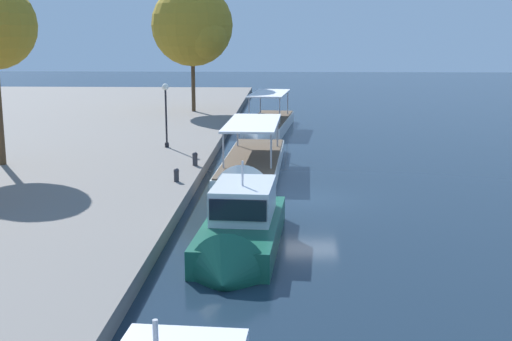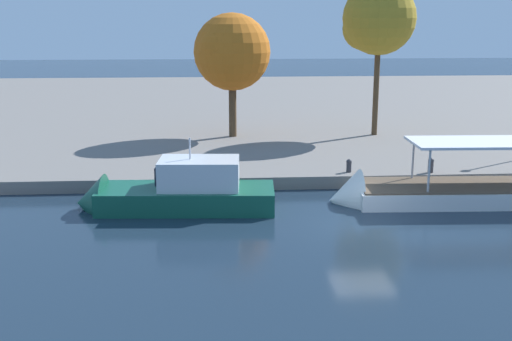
# 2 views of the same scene
# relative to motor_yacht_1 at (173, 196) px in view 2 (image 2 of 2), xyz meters

# --- Properties ---
(ground_plane) EXTENTS (220.00, 220.00, 0.00)m
(ground_plane) POSITION_rel_motor_yacht_1_xyz_m (7.83, -2.93, -0.59)
(ground_plane) COLOR #192838
(dock_promenade) EXTENTS (120.00, 55.00, 0.63)m
(dock_promenade) POSITION_rel_motor_yacht_1_xyz_m (7.83, 30.34, -0.27)
(dock_promenade) COLOR slate
(dock_promenade) RESTS_ON ground_plane
(motor_yacht_1) EXTENTS (8.79, 3.20, 4.20)m
(motor_yacht_1) POSITION_rel_motor_yacht_1_xyz_m (0.00, 0.00, 0.00)
(motor_yacht_1) COLOR #14513D
(motor_yacht_1) RESTS_ON ground_plane
(tour_boat_2) EXTENTS (14.20, 3.62, 4.11)m
(tour_boat_2) POSITION_rel_motor_yacht_1_xyz_m (13.54, 0.27, -0.33)
(tour_boat_2) COLOR silver
(tour_boat_2) RESTS_ON ground_plane
(mooring_bollard_0) EXTENTS (0.28, 0.28, 0.67)m
(mooring_bollard_0) POSITION_rel_motor_yacht_1_xyz_m (8.61, 3.70, 0.40)
(mooring_bollard_0) COLOR #2D2D33
(mooring_bollard_0) RESTS_ON dock_promenade
(mooring_bollard_2) EXTENTS (0.30, 0.30, 0.76)m
(mooring_bollard_2) POSITION_rel_motor_yacht_1_xyz_m (12.69, 3.32, 0.45)
(mooring_bollard_2) COLOR #2D2D33
(mooring_bollard_2) RESTS_ON dock_promenade
(tree_0) EXTENTS (4.92, 4.92, 7.94)m
(tree_0) POSITION_rel_motor_yacht_1_xyz_m (2.88, 13.89, 5.53)
(tree_0) COLOR #4C3823
(tree_0) RESTS_ON dock_promenade
(tree_2) EXTENTS (4.70, 4.70, 9.92)m
(tree_2) POSITION_rel_motor_yacht_1_xyz_m (12.43, 14.20, 7.57)
(tree_2) COLOR #4C3823
(tree_2) RESTS_ON dock_promenade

